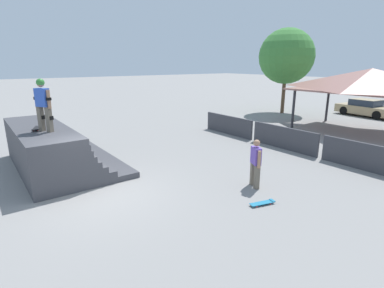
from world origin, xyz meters
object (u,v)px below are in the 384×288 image
(bystander_walking, at_px, (256,161))
(parked_car_tan, at_px, (366,108))
(skateboard_on_deck, at_px, (37,128))
(tree_beside_pavilion, at_px, (286,56))
(skater_on_deck, at_px, (43,102))
(skateboard_on_ground, at_px, (263,203))

(bystander_walking, xyz_separation_m, parked_car_tan, (-4.19, 17.15, -0.29))
(skateboard_on_deck, bearing_deg, tree_beside_pavilion, 120.12)
(skater_on_deck, height_order, parked_car_tan, skater_on_deck)
(skateboard_on_ground, xyz_separation_m, parked_car_tan, (-5.24, 17.95, 0.54))
(skater_on_deck, xyz_separation_m, bystander_walking, (4.89, 5.18, -1.82))
(skater_on_deck, bearing_deg, skateboard_on_ground, 6.72)
(skateboard_on_deck, height_order, bystander_walking, skateboard_on_deck)
(skater_on_deck, height_order, skateboard_on_deck, skater_on_deck)
(skateboard_on_deck, height_order, tree_beside_pavilion, tree_beside_pavilion)
(skater_on_deck, distance_m, skateboard_on_ground, 7.85)
(skateboard_on_deck, xyz_separation_m, tree_beside_pavilion, (-3.54, 18.64, 2.71))
(skateboard_on_deck, relative_size, bystander_walking, 0.50)
(skateboard_on_ground, height_order, tree_beside_pavilion, tree_beside_pavilion)
(skateboard_on_deck, bearing_deg, skater_on_deck, 43.94)
(tree_beside_pavilion, xyz_separation_m, parked_car_tan, (4.74, 3.92, -3.85))
(skater_on_deck, xyz_separation_m, skateboard_on_ground, (5.95, 4.39, -2.65))
(tree_beside_pavilion, height_order, parked_car_tan, tree_beside_pavilion)
(skateboard_on_deck, xyz_separation_m, parked_car_tan, (1.20, 22.56, -1.14))
(skateboard_on_ground, bearing_deg, bystander_walking, 67.70)
(skater_on_deck, bearing_deg, parked_car_tan, 58.52)
(skateboard_on_deck, height_order, skateboard_on_ground, skateboard_on_deck)
(skater_on_deck, relative_size, skateboard_on_ground, 2.24)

